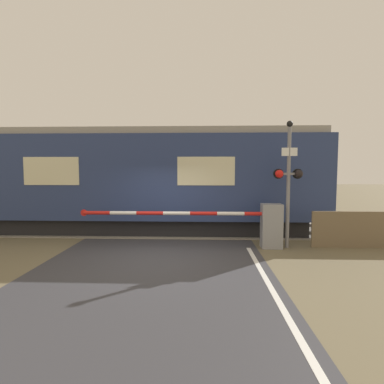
{
  "coord_description": "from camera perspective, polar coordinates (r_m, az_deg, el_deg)",
  "views": [
    {
      "loc": [
        1.21,
        -7.79,
        2.36
      ],
      "look_at": [
        0.84,
        1.74,
        1.63
      ],
      "focal_mm": 28.0,
      "sensor_mm": 36.0,
      "label": 1
    }
  ],
  "objects": [
    {
      "name": "crossing_barrier",
      "position": [
        9.21,
        12.01,
        -5.93
      ],
      "size": [
        6.09,
        0.44,
        1.32
      ],
      "color": "gray",
      "rests_on": "ground_plane"
    },
    {
      "name": "roadside_fence",
      "position": [
        10.39,
        30.05,
        -6.24
      ],
      "size": [
        3.14,
        0.06,
        1.1
      ],
      "color": "#726047",
      "rests_on": "ground_plane"
    },
    {
      "name": "signal_post",
      "position": [
        9.3,
        17.92,
        2.76
      ],
      "size": [
        0.86,
        0.26,
        3.77
      ],
      "color": "gray",
      "rests_on": "ground_plane"
    },
    {
      "name": "track_bed",
      "position": [
        11.78,
        -3.73,
        -7.05
      ],
      "size": [
        36.0,
        3.2,
        0.13
      ],
      "color": "gray",
      "rests_on": "ground_plane"
    },
    {
      "name": "train",
      "position": [
        12.58,
        -21.83,
        2.15
      ],
      "size": [
        18.93,
        3.2,
        3.78
      ],
      "color": "black",
      "rests_on": "ground_plane"
    },
    {
      "name": "ground_plane",
      "position": [
        8.23,
        -6.46,
        -12.3
      ],
      "size": [
        80.0,
        80.0,
        0.0
      ],
      "primitive_type": "plane",
      "color": "#6B6047"
    }
  ]
}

